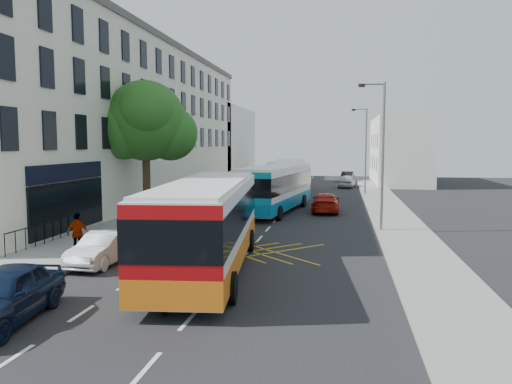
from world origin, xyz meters
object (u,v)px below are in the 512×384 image
at_px(bus_mid, 275,187).
at_px(distant_car_grey, 294,182).
at_px(parked_car_silver, 104,248).
at_px(pedestrian_far, 78,234).
at_px(distant_car_silver, 347,181).
at_px(distant_car_dark, 348,176).
at_px(lamp_near, 381,148).
at_px(motorbike, 171,281).
at_px(bus_far, 287,177).
at_px(bus_near, 207,223).
at_px(lamp_far, 365,146).
at_px(red_hatchback, 326,203).
at_px(street_tree, 145,122).
at_px(parked_car_blue, 2,295).

relative_size(bus_mid, distant_car_grey, 2.64).
xyz_separation_m(parked_car_silver, pedestrian_far, (-1.66, 0.96, 0.37)).
xyz_separation_m(distant_car_silver, distant_car_dark, (0.20, 8.72, -0.05)).
height_order(lamp_near, parked_car_silver, lamp_near).
bearing_deg(motorbike, bus_far, 85.38).
xyz_separation_m(bus_far, parked_car_silver, (-4.30, -28.85, -1.07)).
distance_m(parked_car_silver, pedestrian_far, 1.95).
bearing_deg(motorbike, lamp_near, 58.55).
xyz_separation_m(bus_near, parked_car_silver, (-4.38, 0.13, -1.15)).
relative_size(lamp_near, lamp_far, 1.00).
bearing_deg(bus_far, bus_mid, -88.44).
bearing_deg(red_hatchback, bus_near, 76.36).
bearing_deg(red_hatchback, parked_car_silver, 63.28).
xyz_separation_m(lamp_near, bus_mid, (-6.74, 7.31, -2.87)).
bearing_deg(lamp_near, bus_mid, 132.68).
height_order(parked_car_silver, distant_car_silver, distant_car_silver).
bearing_deg(pedestrian_far, bus_mid, -115.23).
bearing_deg(motorbike, lamp_far, 73.39).
bearing_deg(bus_mid, street_tree, -143.48).
bearing_deg(distant_car_dark, red_hatchback, 92.12).
height_order(street_tree, distant_car_silver, street_tree).
relative_size(bus_far, red_hatchback, 2.48).
bearing_deg(bus_near, street_tree, 115.19).
bearing_deg(parked_car_silver, parked_car_blue, -83.86).
relative_size(lamp_far, bus_near, 0.64).
height_order(street_tree, motorbike, street_tree).
bearing_deg(pedestrian_far, bus_near, 166.92).
relative_size(lamp_far, motorbike, 4.07).
bearing_deg(bus_near, parked_car_silver, 172.23).
relative_size(lamp_near, bus_near, 0.64).
relative_size(lamp_near, motorbike, 4.07).
bearing_deg(parked_car_blue, lamp_near, 49.05).
distance_m(street_tree, motorbike, 19.49).
distance_m(motorbike, distant_car_silver, 42.67).
xyz_separation_m(lamp_far, parked_car_silver, (-11.53, -29.35, -3.96)).
relative_size(street_tree, bus_mid, 0.73).
distance_m(bus_near, red_hatchback, 17.69).
xyz_separation_m(street_tree, red_hatchback, (11.53, 4.75, -5.61)).
relative_size(distant_car_dark, pedestrian_far, 2.30).
height_order(distant_car_silver, distant_car_dark, distant_car_silver).
distance_m(lamp_far, bus_near, 30.46).
xyz_separation_m(distant_car_grey, distant_car_silver, (5.84, 1.13, 0.09)).
relative_size(bus_far, distant_car_grey, 2.57).
height_order(street_tree, parked_car_blue, street_tree).
bearing_deg(pedestrian_far, red_hatchback, -124.76).
xyz_separation_m(parked_car_blue, pedestrian_far, (-2.07, 7.64, 0.26)).
bearing_deg(red_hatchback, bus_mid, 5.89).
height_order(parked_car_blue, parked_car_silver, parked_car_blue).
height_order(lamp_near, red_hatchback, lamp_near).
relative_size(street_tree, red_hatchback, 1.86).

